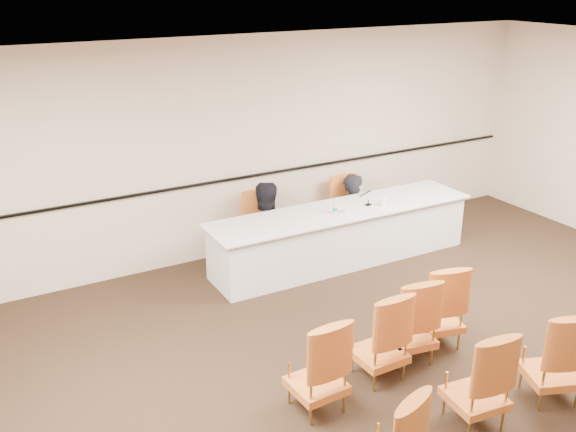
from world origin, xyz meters
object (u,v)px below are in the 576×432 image
(panelist_main_chair, at_px, (350,210))
(microphone, at_px, (368,197))
(aud_chair_extra, at_px, (409,318))
(panelist_second_chair, at_px, (264,227))
(panelist_main, at_px, (349,225))
(aud_chair_back_right, at_px, (554,354))
(aud_chair_front_mid, at_px, (379,334))
(aud_chair_front_right, at_px, (438,304))
(aud_chair_front_left, at_px, (317,364))
(drinking_glass, at_px, (347,209))
(coffee_cup, at_px, (383,201))
(panel_table, at_px, (342,235))
(water_bottle, at_px, (335,206))
(panelist_second, at_px, (264,238))
(aud_chair_back_mid, at_px, (477,376))

(panelist_main_chair, distance_m, microphone, 0.74)
(aud_chair_extra, bearing_deg, panelist_second_chair, 103.17)
(panelist_main, distance_m, aud_chair_back_right, 4.08)
(aud_chair_front_mid, bearing_deg, aud_chair_front_right, 11.29)
(aud_chair_front_left, xyz_separation_m, aud_chair_back_right, (1.97, -0.93, 0.00))
(panelist_main, height_order, aud_chair_front_mid, panelist_main)
(drinking_glass, xyz_separation_m, aud_chair_extra, (-0.73, -2.19, -0.33))
(panelist_second_chair, xyz_separation_m, coffee_cup, (1.46, -0.73, 0.35))
(drinking_glass, height_order, coffee_cup, coffee_cup)
(aud_chair_front_mid, bearing_deg, panelist_main_chair, 59.72)
(panelist_main_chair, relative_size, aud_chair_front_left, 1.00)
(panel_table, relative_size, drinking_glass, 37.90)
(panelist_second_chair, height_order, aud_chair_back_right, same)
(panelist_main_chair, bearing_deg, microphone, -101.63)
(panelist_second_chair, relative_size, aud_chair_back_right, 1.00)
(drinking_glass, bearing_deg, aud_chair_extra, -108.40)
(aud_chair_back_right, bearing_deg, aud_chair_front_left, 175.93)
(water_bottle, distance_m, drinking_glass, 0.17)
(panelist_main_chair, relative_size, drinking_glass, 9.50)
(panelist_main, bearing_deg, drinking_glass, 50.85)
(panelist_second, distance_m, water_bottle, 1.12)
(panelist_main, xyz_separation_m, coffee_cup, (0.04, -0.72, 0.59))
(coffee_cup, distance_m, aud_chair_front_left, 3.51)
(aud_chair_front_left, distance_m, aud_chair_back_mid, 1.39)
(drinking_glass, distance_m, aud_chair_extra, 2.34)
(panel_table, relative_size, panelist_second, 2.33)
(panelist_second_chair, height_order, aud_chair_extra, same)
(drinking_glass, relative_size, aud_chair_front_left, 0.11)
(panel_table, bearing_deg, aud_chair_front_mid, -115.84)
(panelist_second, relative_size, coffee_cup, 12.72)
(water_bottle, height_order, aud_chair_back_mid, water_bottle)
(aud_chair_front_mid, bearing_deg, panelist_second, 83.94)
(panelist_main, height_order, panelist_main_chair, panelist_main)
(panelist_main, distance_m, coffee_cup, 0.93)
(aud_chair_front_mid, bearing_deg, drinking_glass, 62.47)
(water_bottle, bearing_deg, aud_chair_front_right, -93.17)
(panelist_second_chair, height_order, microphone, microphone)
(panelist_second, height_order, coffee_cup, panelist_second)
(panelist_main_chair, xyz_separation_m, coffee_cup, (0.04, -0.72, 0.35))
(water_bottle, relative_size, aud_chair_front_mid, 0.21)
(aud_chair_front_right, bearing_deg, drinking_glass, 97.25)
(aud_chair_front_right, bearing_deg, microphone, 87.26)
(panelist_main, height_order, panelist_second_chair, panelist_main)
(microphone, bearing_deg, aud_chair_extra, -132.13)
(aud_chair_front_mid, distance_m, aud_chair_back_right, 1.59)
(panelist_second, relative_size, aud_chair_front_right, 1.71)
(aud_chair_front_mid, distance_m, aud_chair_extra, 0.46)
(aud_chair_back_right, bearing_deg, panelist_main_chair, 103.75)
(water_bottle, bearing_deg, aud_chair_back_right, -87.33)
(aud_chair_front_right, distance_m, aud_chair_extra, 0.47)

